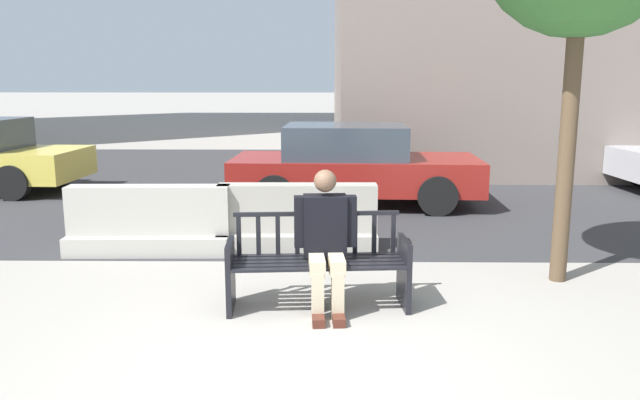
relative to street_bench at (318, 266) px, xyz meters
name	(u,v)px	position (x,y,z in m)	size (l,w,h in m)	color
ground_plane	(300,363)	(-0.11, -1.22, -0.40)	(200.00, 200.00, 0.00)	gray
street_asphalt	(318,181)	(-0.11, 7.48, -0.39)	(120.00, 12.00, 0.01)	#333335
street_bench	(318,266)	(0.00, 0.00, 0.00)	(1.72, 0.64, 0.88)	black
seated_person	(326,238)	(0.07, -0.05, 0.29)	(0.59, 0.74, 1.31)	black
jersey_barrier_centre	(297,223)	(-0.29, 2.04, -0.06)	(2.01, 0.70, 0.84)	#9E998E
jersey_barrier_left	(150,225)	(-2.13, 1.90, -0.06)	(2.02, 0.73, 0.84)	#ADA89E
car_sedan_far	(353,165)	(0.52, 4.98, 0.29)	(4.25, 2.04, 1.37)	maroon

